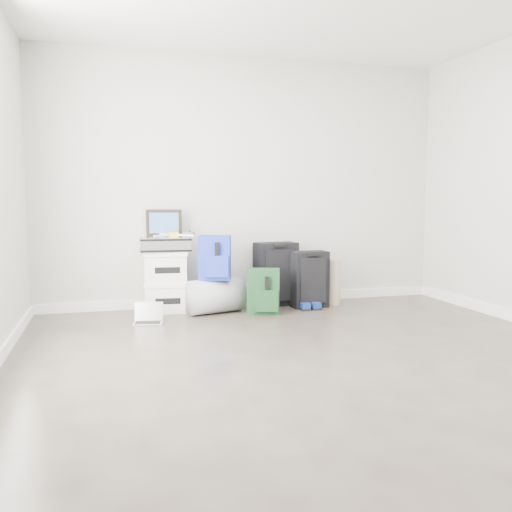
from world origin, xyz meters
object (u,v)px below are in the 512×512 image
object	(u,v)px
briefcase	(165,244)
carry_on	(309,279)
duffel_bag	(215,296)
laptop	(148,318)
boxes_stack	(166,281)
large_suitcase	(276,274)

from	to	relation	value
briefcase	carry_on	size ratio (longest dim) A/B	0.82
duffel_bag	laptop	size ratio (longest dim) A/B	1.91
boxes_stack	large_suitcase	world-z (taller)	large_suitcase
boxes_stack	large_suitcase	distance (m)	1.21
boxes_stack	briefcase	distance (m)	0.39
boxes_stack	briefcase	bearing A→B (deg)	0.00
duffel_bag	carry_on	bearing A→B (deg)	-13.08
duffel_bag	laptop	distance (m)	0.76
carry_on	boxes_stack	bearing A→B (deg)	169.39
large_suitcase	carry_on	distance (m)	0.38
boxes_stack	duffel_bag	bearing A→B (deg)	-18.22
boxes_stack	laptop	bearing A→B (deg)	-108.27
briefcase	carry_on	distance (m)	1.59
large_suitcase	briefcase	bearing A→B (deg)	173.34
briefcase	laptop	distance (m)	0.85
briefcase	large_suitcase	world-z (taller)	briefcase
boxes_stack	briefcase	size ratio (longest dim) A/B	1.27
briefcase	laptop	bearing A→B (deg)	-110.87
boxes_stack	carry_on	bearing A→B (deg)	-0.94
duffel_bag	laptop	world-z (taller)	duffel_bag
boxes_stack	laptop	distance (m)	0.61
briefcase	large_suitcase	bearing A→B (deg)	4.25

